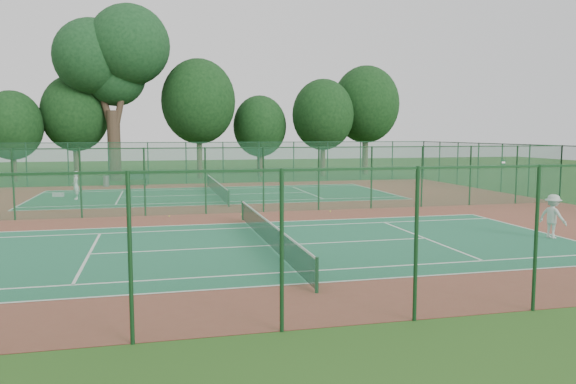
% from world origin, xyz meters
% --- Properties ---
extents(ground, '(120.00, 120.00, 0.00)m').
position_xyz_m(ground, '(0.00, 0.00, 0.00)').
color(ground, '#234917').
rests_on(ground, ground).
extents(red_pad, '(40.00, 36.00, 0.01)m').
position_xyz_m(red_pad, '(0.00, 0.00, 0.01)').
color(red_pad, maroon).
rests_on(red_pad, ground).
extents(court_near, '(23.77, 10.97, 0.01)m').
position_xyz_m(court_near, '(0.00, -9.00, 0.01)').
color(court_near, '#1F6547').
rests_on(court_near, red_pad).
extents(court_far, '(23.77, 10.97, 0.01)m').
position_xyz_m(court_far, '(0.00, 9.00, 0.01)').
color(court_far, '#1D5D3B').
rests_on(court_far, red_pad).
extents(fence_north, '(40.00, 0.09, 3.50)m').
position_xyz_m(fence_north, '(0.00, 18.00, 1.76)').
color(fence_north, '#18482A').
rests_on(fence_north, ground).
extents(fence_south, '(40.00, 0.09, 3.50)m').
position_xyz_m(fence_south, '(0.00, -18.00, 1.76)').
color(fence_south, '#1A4E2E').
rests_on(fence_south, ground).
extents(fence_east, '(0.09, 36.00, 3.50)m').
position_xyz_m(fence_east, '(20.00, 0.00, 1.76)').
color(fence_east, '#1B5232').
rests_on(fence_east, ground).
extents(fence_divider, '(40.00, 0.09, 3.50)m').
position_xyz_m(fence_divider, '(0.00, 0.00, 1.76)').
color(fence_divider, '#1B5334').
rests_on(fence_divider, ground).
extents(tennis_net_near, '(0.10, 12.90, 0.97)m').
position_xyz_m(tennis_net_near, '(0.00, -9.00, 0.54)').
color(tennis_net_near, '#14391E').
rests_on(tennis_net_near, ground).
extents(tennis_net_far, '(0.10, 12.90, 0.97)m').
position_xyz_m(tennis_net_far, '(0.00, 9.00, 0.54)').
color(tennis_net_far, '#163C24').
rests_on(tennis_net_far, ground).
extents(player_near, '(1.01, 1.30, 1.77)m').
position_xyz_m(player_near, '(11.38, -10.15, 0.90)').
color(player_near, silver).
rests_on(player_near, court_near).
extents(player_far, '(0.60, 0.75, 1.79)m').
position_xyz_m(player_far, '(-9.00, 8.31, 0.92)').
color(player_far, white).
rests_on(player_far, court_far).
extents(trash_bin, '(0.60, 0.60, 0.85)m').
position_xyz_m(trash_bin, '(-7.86, 17.05, 0.44)').
color(trash_bin, slate).
rests_on(trash_bin, red_pad).
extents(bench, '(1.78, 0.97, 1.06)m').
position_xyz_m(bench, '(-5.45, 17.01, 0.56)').
color(bench, black).
rests_on(bench, red_pad).
extents(kit_bag, '(0.75, 0.46, 0.26)m').
position_xyz_m(kit_bag, '(-10.38, 10.23, 0.14)').
color(kit_bag, silver).
rests_on(kit_bag, red_pad).
extents(stray_ball_a, '(0.06, 0.06, 0.06)m').
position_xyz_m(stray_ball_a, '(0.20, -0.82, 0.04)').
color(stray_ball_a, yellow).
rests_on(stray_ball_a, red_pad).
extents(stray_ball_b, '(0.07, 0.07, 0.07)m').
position_xyz_m(stray_ball_b, '(5.03, -0.81, 0.05)').
color(stray_ball_b, '#ECF037').
rests_on(stray_ball_b, red_pad).
extents(stray_ball_c, '(0.07, 0.07, 0.07)m').
position_xyz_m(stray_ball_c, '(-3.44, -0.62, 0.05)').
color(stray_ball_c, yellow).
rests_on(stray_ball_c, red_pad).
extents(big_tree, '(10.05, 7.36, 15.44)m').
position_xyz_m(big_tree, '(-7.45, 23.14, 10.94)').
color(big_tree, '#33261B').
rests_on(big_tree, ground).
extents(evergreen_row, '(39.00, 5.00, 12.00)m').
position_xyz_m(evergreen_row, '(0.50, 24.25, 0.00)').
color(evergreen_row, black).
rests_on(evergreen_row, ground).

